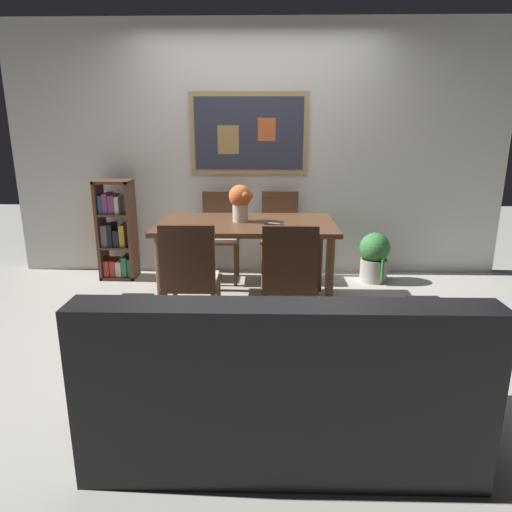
{
  "coord_description": "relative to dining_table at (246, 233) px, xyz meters",
  "views": [
    {
      "loc": [
        0.1,
        -3.52,
        1.53
      ],
      "look_at": [
        0.03,
        -0.33,
        0.65
      ],
      "focal_mm": 32.28,
      "sensor_mm": 36.0,
      "label": 1
    }
  ],
  "objects": [
    {
      "name": "potted_ivy",
      "position": [
        1.29,
        0.69,
        -0.39
      ],
      "size": [
        0.31,
        0.32,
        0.51
      ],
      "color": "#B2ADA3",
      "rests_on": "ground_plane"
    },
    {
      "name": "dining_chair_near_left",
      "position": [
        -0.37,
        -0.78,
        -0.12
      ],
      "size": [
        0.4,
        0.41,
        0.91
      ],
      "color": "brown",
      "rests_on": "ground_plane"
    },
    {
      "name": "bookshelf",
      "position": [
        -1.4,
        0.76,
        -0.19
      ],
      "size": [
        0.36,
        0.28,
        1.03
      ],
      "color": "brown",
      "rests_on": "ground_plane"
    },
    {
      "name": "leather_couch",
      "position": [
        0.25,
        -1.89,
        -0.35
      ],
      "size": [
        1.8,
        0.84,
        0.84
      ],
      "color": "black",
      "rests_on": "ground_plane"
    },
    {
      "name": "dining_chair_far_right",
      "position": [
        0.31,
        0.79,
        -0.12
      ],
      "size": [
        0.4,
        0.41,
        0.91
      ],
      "color": "brown",
      "rests_on": "ground_plane"
    },
    {
      "name": "flower_vase",
      "position": [
        -0.05,
        0.03,
        0.28
      ],
      "size": [
        0.21,
        0.2,
        0.32
      ],
      "color": "beige",
      "rests_on": "dining_table"
    },
    {
      "name": "tv_remote",
      "position": [
        0.24,
        -0.15,
        0.11
      ],
      "size": [
        0.16,
        0.09,
        0.02
      ],
      "color": "black",
      "rests_on": "dining_table"
    },
    {
      "name": "wall_back_with_painting",
      "position": [
        0.07,
        1.07,
        0.64
      ],
      "size": [
        5.2,
        0.14,
        2.6
      ],
      "color": "silver",
      "rests_on": "ground_plane"
    },
    {
      "name": "dining_table",
      "position": [
        0.0,
        0.0,
        0.0
      ],
      "size": [
        1.52,
        0.91,
        0.76
      ],
      "color": "brown",
      "rests_on": "ground_plane"
    },
    {
      "name": "ground_plane",
      "position": [
        0.07,
        -0.38,
        -0.66
      ],
      "size": [
        12.0,
        12.0,
        0.0
      ],
      "primitive_type": "plane",
      "color": "#B7B2A8"
    },
    {
      "name": "dining_chair_far_left",
      "position": [
        -0.31,
        0.76,
        -0.12
      ],
      "size": [
        0.4,
        0.41,
        0.91
      ],
      "color": "brown",
      "rests_on": "ground_plane"
    },
    {
      "name": "dining_chair_near_right",
      "position": [
        0.34,
        -0.79,
        -0.12
      ],
      "size": [
        0.4,
        0.41,
        0.91
      ],
      "color": "brown",
      "rests_on": "ground_plane"
    }
  ]
}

